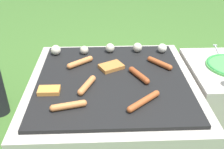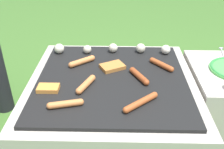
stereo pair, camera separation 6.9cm
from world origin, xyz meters
The scene contains 12 objects.
ground_plane centered at (0.00, 0.00, 0.00)m, with size 14.00×14.00×0.00m, color #3D6628.
grill centered at (0.00, 0.00, 0.20)m, with size 0.84×0.84×0.41m.
sausage_front_center centered at (-0.12, -0.08, 0.42)m, with size 0.08×0.15×0.03m.
sausage_mid_right centered at (-0.17, 0.14, 0.42)m, with size 0.14×0.11×0.03m.
sausage_back_right centered at (0.13, 0.00, 0.42)m, with size 0.09×0.15×0.03m.
sausage_back_center centered at (0.13, -0.22, 0.42)m, with size 0.16×0.14×0.03m.
sausage_front_left centered at (-0.19, -0.24, 0.42)m, with size 0.15×0.06×0.03m.
sausage_mid_left centered at (0.26, 0.12, 0.42)m, with size 0.12×0.13×0.03m.
bread_slice_center centered at (0.00, 0.10, 0.42)m, with size 0.15×0.13×0.02m.
bread_slice_left centered at (-0.29, -0.11, 0.42)m, with size 0.10×0.06×0.02m.
mushroom_row centered at (0.00, 0.29, 0.43)m, with size 0.68×0.08×0.06m.
fork_utensil centered at (0.64, 0.27, 0.41)m, with size 0.05×0.21×0.01m.
Camera 2 is at (0.03, -1.12, 1.09)m, focal length 42.00 mm.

